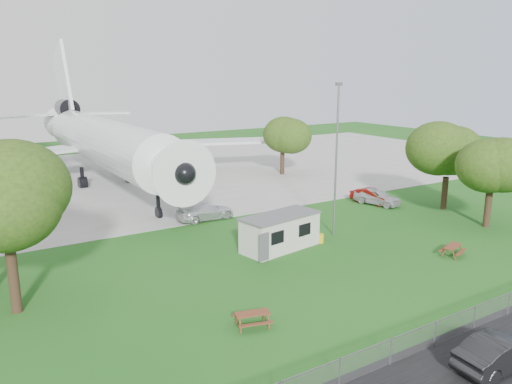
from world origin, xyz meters
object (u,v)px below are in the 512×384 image
picnic_east (452,255)px  car_centre_sedan (501,352)px  airliner (102,140)px  picnic_west (252,326)px  site_cabin (280,232)px

picnic_east → car_centre_sedan: car_centre_sedan is taller
airliner → picnic_west: bearing=-94.9°
airliner → picnic_west: 39.57m
airliner → car_centre_sedan: airliner is taller
site_cabin → picnic_west: site_cabin is taller
picnic_west → picnic_east: (17.65, 1.18, 0.00)m
airliner → site_cabin: size_ratio=6.89×
car_centre_sedan → picnic_east: bearing=-42.5°
picnic_east → airliner: bearing=92.0°
picnic_east → picnic_west: bearing=165.1°
airliner → picnic_west: (-3.37, -39.07, -5.27)m
picnic_west → site_cabin: bearing=63.4°
airliner → site_cabin: (4.63, -30.06, -3.96)m
picnic_west → car_centre_sedan: bearing=-36.0°
site_cabin → car_centre_sedan: bearing=-92.2°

